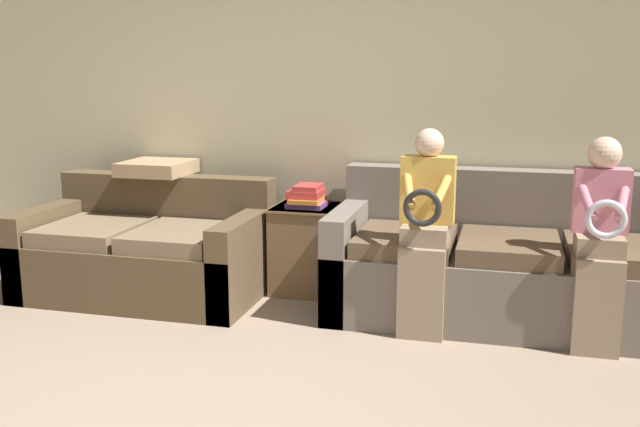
# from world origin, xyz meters

# --- Properties ---
(wall_back) EXTENTS (7.29, 0.06, 2.55)m
(wall_back) POSITION_xyz_m (0.00, 2.67, 1.27)
(wall_back) COLOR beige
(wall_back) RESTS_ON ground_plane
(couch_main) EXTENTS (2.24, 0.96, 0.92)m
(couch_main) POSITION_xyz_m (1.39, 2.17, 0.33)
(couch_main) COLOR #70665B
(couch_main) RESTS_ON ground_plane
(couch_side) EXTENTS (1.65, 0.95, 0.81)m
(couch_side) POSITION_xyz_m (-1.09, 2.03, 0.30)
(couch_side) COLOR brown
(couch_side) RESTS_ON ground_plane
(child_left_seated) EXTENTS (0.33, 0.38, 1.24)m
(child_left_seated) POSITION_xyz_m (0.90, 1.77, 0.68)
(child_left_seated) COLOR gray
(child_left_seated) RESTS_ON ground_plane
(child_right_seated) EXTENTS (0.31, 0.38, 1.21)m
(child_right_seated) POSITION_xyz_m (1.88, 1.77, 0.67)
(child_right_seated) COLOR gray
(child_right_seated) RESTS_ON ground_plane
(side_shelf) EXTENTS (0.48, 0.48, 0.62)m
(side_shelf) POSITION_xyz_m (-0.01, 2.38, 0.32)
(side_shelf) COLOR brown
(side_shelf) RESTS_ON ground_plane
(book_stack) EXTENTS (0.26, 0.30, 0.16)m
(book_stack) POSITION_xyz_m (-0.00, 2.37, 0.69)
(book_stack) COLOR #7A4284
(book_stack) RESTS_ON side_shelf
(throw_pillow) EXTENTS (0.47, 0.47, 0.10)m
(throw_pillow) POSITION_xyz_m (-1.16, 2.36, 0.86)
(throw_pillow) COLOR #A38460
(throw_pillow) RESTS_ON couch_side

